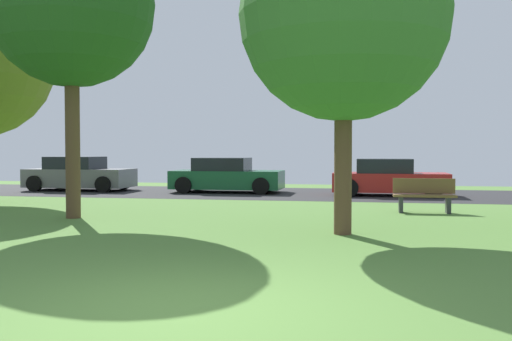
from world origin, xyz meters
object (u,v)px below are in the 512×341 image
parked_car_red (389,179)px  parked_car_grey (79,175)px  park_bench (424,195)px  parked_car_green (226,176)px  maple_tree_near (71,5)px  oak_tree_left (344,17)px

parked_car_red → parked_car_grey: bearing=178.5°
parked_car_red → park_bench: size_ratio=2.56×
parked_car_green → parked_car_red: (6.20, -0.47, -0.01)m
maple_tree_near → oak_tree_left: bearing=-12.6°
maple_tree_near → park_bench: (8.49, 2.85, -4.68)m
parked_car_grey → parked_car_red: bearing=-1.5°
maple_tree_near → park_bench: size_ratio=4.48×
maple_tree_near → parked_car_red: 12.41m
oak_tree_left → parked_car_green: bearing=115.2°
parked_car_grey → parked_car_red: 12.40m
oak_tree_left → parked_car_grey: size_ratio=1.49×
oak_tree_left → parked_car_red: oak_tree_left is taller
oak_tree_left → parked_car_grey: 15.57m
oak_tree_left → parked_car_grey: oak_tree_left is taller
parked_car_red → oak_tree_left: bearing=-97.3°
maple_tree_near → parked_car_green: maple_tree_near is taller
parked_car_red → park_bench: (0.69, -5.68, -0.15)m
parked_car_grey → parked_car_red: parked_car_grey is taller
maple_tree_near → parked_car_green: bearing=79.9°
oak_tree_left → park_bench: (1.97, 4.30, -3.76)m
maple_tree_near → parked_car_grey: 10.93m
parked_car_red → park_bench: parked_car_red is taller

